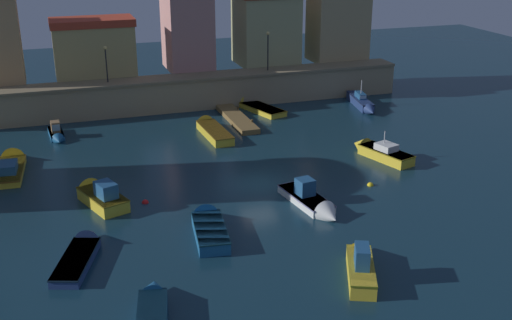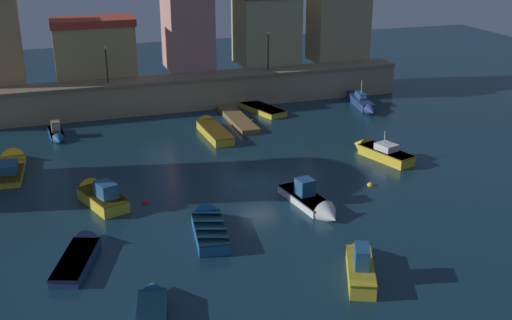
% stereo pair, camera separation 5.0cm
% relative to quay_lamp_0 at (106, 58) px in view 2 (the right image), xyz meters
% --- Properties ---
extents(ground_plane, '(113.83, 113.83, 0.00)m').
position_rel_quay_lamp_0_xyz_m(ground_plane, '(7.93, -20.35, -5.43)').
color(ground_plane, '#112D3D').
extents(quay_wall, '(42.93, 3.05, 3.18)m').
position_rel_quay_lamp_0_xyz_m(quay_wall, '(7.93, 0.00, -3.83)').
color(quay_wall, '#9E8966').
rests_on(quay_wall, ground).
extents(old_town_backdrop, '(41.82, 5.94, 9.15)m').
position_rel_quay_lamp_0_xyz_m(old_town_backdrop, '(8.61, 3.72, 1.57)').
color(old_town_backdrop, tan).
rests_on(old_town_backdrop, ground).
extents(pier_dock, '(1.68, 8.58, 0.70)m').
position_rel_quay_lamp_0_xyz_m(pier_dock, '(10.80, -5.66, -5.20)').
color(pier_dock, brown).
rests_on(pier_dock, ground).
extents(quay_lamp_0, '(0.32, 0.32, 3.38)m').
position_rel_quay_lamp_0_xyz_m(quay_lamp_0, '(0.00, 0.00, 0.00)').
color(quay_lamp_0, black).
rests_on(quay_lamp_0, quay_wall).
extents(quay_lamp_1, '(0.32, 0.32, 3.83)m').
position_rel_quay_lamp_0_xyz_m(quay_lamp_1, '(15.79, 0.00, 0.26)').
color(quay_lamp_1, black).
rests_on(quay_lamp_1, quay_wall).
extents(moored_boat_0, '(2.43, 5.82, 1.66)m').
position_rel_quay_lamp_0_xyz_m(moored_boat_0, '(2.77, -26.23, -5.02)').
color(moored_boat_0, '#195689').
rests_on(moored_boat_0, ground).
extents(moored_boat_1, '(1.92, 7.13, 1.56)m').
position_rel_quay_lamp_0_xyz_m(moored_boat_1, '(7.63, -8.36, -5.04)').
color(moored_boat_1, gold).
rests_on(moored_boat_1, ground).
extents(moored_boat_2, '(3.20, 5.96, 2.59)m').
position_rel_quay_lamp_0_xyz_m(moored_boat_2, '(18.50, -18.19, -4.94)').
color(moored_boat_2, gold).
rests_on(moored_boat_2, ground).
extents(moored_boat_3, '(2.44, 6.13, 2.13)m').
position_rel_quay_lamp_0_xyz_m(moored_boat_3, '(9.97, -25.31, -5.04)').
color(moored_boat_3, white).
rests_on(moored_boat_3, ground).
extents(moored_boat_4, '(3.27, 5.38, 2.12)m').
position_rel_quay_lamp_0_xyz_m(moored_boat_4, '(9.09, -33.42, -4.85)').
color(moored_boat_4, gold).
rests_on(moored_boat_4, ground).
extents(moored_boat_5, '(2.34, 7.10, 2.75)m').
position_rel_quay_lamp_0_xyz_m(moored_boat_5, '(23.78, -5.29, -4.94)').
color(moored_boat_5, navy).
rests_on(moored_boat_5, ground).
extents(moored_boat_6, '(2.33, 6.95, 1.79)m').
position_rel_quay_lamp_0_xyz_m(moored_boat_6, '(-8.57, -11.85, -5.08)').
color(moored_boat_6, gold).
rests_on(moored_boat_6, ground).
extents(moored_boat_7, '(3.78, 6.81, 1.79)m').
position_rel_quay_lamp_0_xyz_m(moored_boat_7, '(13.56, -2.31, -5.15)').
color(moored_boat_7, gold).
rests_on(moored_boat_7, ground).
extents(moored_boat_8, '(2.59, 6.58, 1.27)m').
position_rel_quay_lamp_0_xyz_m(moored_boat_8, '(-1.98, -34.33, -5.01)').
color(moored_boat_8, '#195689').
rests_on(moored_boat_8, ground).
extents(moored_boat_9, '(3.42, 5.52, 2.21)m').
position_rel_quay_lamp_0_xyz_m(moored_boat_9, '(-3.00, -19.94, -4.87)').
color(moored_boat_9, gold).
rests_on(moored_boat_9, ground).
extents(moored_boat_10, '(1.36, 4.19, 1.68)m').
position_rel_quay_lamp_0_xyz_m(moored_boat_10, '(-5.09, -5.56, -5.05)').
color(moored_boat_10, '#195689').
rests_on(moored_boat_10, ground).
extents(moored_boat_11, '(3.38, 6.11, 1.45)m').
position_rel_quay_lamp_0_xyz_m(moored_boat_11, '(-4.58, -26.86, -5.15)').
color(moored_boat_11, navy).
rests_on(moored_boat_11, ground).
extents(mooring_buoy_0, '(0.45, 0.45, 0.45)m').
position_rel_quay_lamp_0_xyz_m(mooring_buoy_0, '(-0.14, -21.01, -5.43)').
color(mooring_buoy_0, red).
rests_on(mooring_buoy_0, ground).
extents(mooring_buoy_1, '(0.45, 0.45, 0.45)m').
position_rel_quay_lamp_0_xyz_m(mooring_buoy_1, '(15.21, -23.10, -5.43)').
color(mooring_buoy_1, yellow).
rests_on(mooring_buoy_1, ground).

